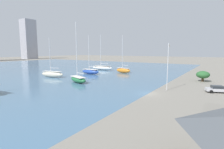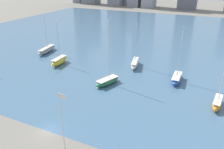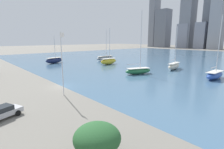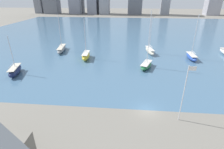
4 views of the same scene
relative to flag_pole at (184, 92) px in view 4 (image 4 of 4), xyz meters
The scene contains 9 objects.
ground_plane 8.14m from the flag_pole, 157.20° to the left, with size 500.00×500.00×0.00m, color gray.
harbor_water 72.68m from the flag_pole, 94.25° to the left, with size 180.00×140.00×0.00m.
flag_pole is the anchor object (origin of this frame).
sailboat_cream 37.95m from the flag_pole, 91.95° to the left, with size 3.47×8.75×13.11m.
sailboat_blue 34.94m from the flag_pole, 69.50° to the left, with size 2.53×7.75×14.58m.
sailboat_yellow 38.06m from the flag_pole, 128.39° to the left, with size 2.69×7.69×13.24m.
sailboat_gray 51.08m from the flag_pole, 133.07° to the left, with size 3.73×10.74×13.43m.
sailboat_navy 43.22m from the flag_pole, 158.74° to the left, with size 4.11×8.06×10.58m.
sailboat_green 24.25m from the flag_pole, 99.09° to the left, with size 5.05×7.95×16.49m.
Camera 4 is at (-4.20, -27.92, 20.36)m, focal length 28.00 mm.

